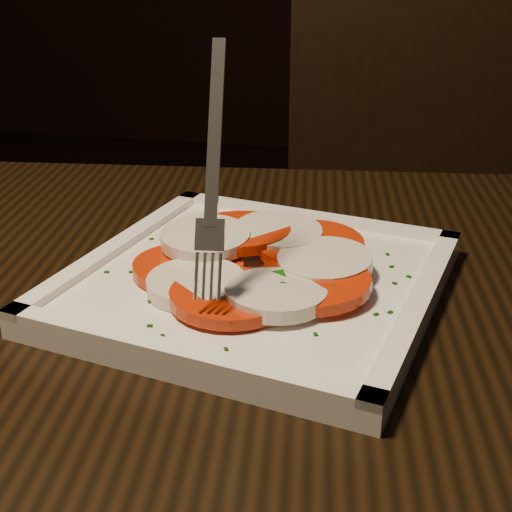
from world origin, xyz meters
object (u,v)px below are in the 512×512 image
object	(u,v)px
table	(290,489)
fork	(216,162)
chair	(402,212)
plate	(256,284)

from	to	relation	value
table	fork	world-z (taller)	fork
chair	fork	world-z (taller)	fork
table	plate	xyz separation A→B (m)	(-0.04, 0.09, 0.11)
plate	fork	world-z (taller)	fork
table	plate	distance (m)	0.15
table	fork	xyz separation A→B (m)	(-0.06, 0.06, 0.21)
table	chair	size ratio (longest dim) A/B	1.37
chair	fork	distance (m)	0.87
table	chair	xyz separation A→B (m)	(0.08, 0.86, -0.12)
table	fork	size ratio (longest dim) A/B	8.61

